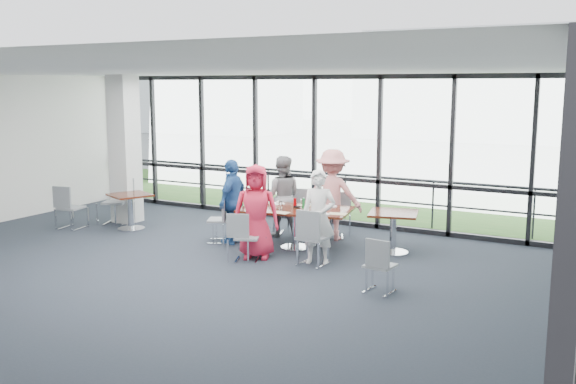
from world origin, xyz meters
The scene contains 39 objects.
floor centered at (0.00, 0.00, -0.01)m, with size 12.00×10.00×0.02m, color #202832.
ceiling centered at (0.00, 0.00, 3.20)m, with size 12.00×10.00×0.04m, color silver.
curtain_wall_back centered at (0.00, 5.00, 1.60)m, with size 12.00×0.10×3.20m, color white.
structural_column centered at (-3.60, 3.00, 1.60)m, with size 0.50×0.50×3.20m, color silver.
apron centered at (0.00, 10.00, -0.02)m, with size 80.00×70.00×0.02m, color gray.
grass_strip centered at (0.00, 8.00, 0.01)m, with size 80.00×5.00×0.01m, color #20571B.
hangar_aux centered at (-18.00, 28.00, 2.00)m, with size 10.00×6.00×4.00m, color white.
guard_rail centered at (0.00, 5.60, 0.50)m, with size 0.06×0.06×12.00m, color #2D2D33.
main_table centered at (0.77, 2.71, 0.63)m, with size 2.17×1.45×0.75m.
side_table_left centered at (-2.99, 2.44, 0.61)m, with size 1.00×1.00×0.75m.
side_table_right centered at (2.46, 3.25, 0.63)m, with size 1.02×1.02×0.75m.
diner_near_left centered at (0.47, 1.81, 0.82)m, with size 0.80×0.52×1.64m, color red.
diner_near_right centered at (1.58, 2.00, 0.80)m, with size 0.58×0.43×1.60m, color white.
diner_far_left centered at (0.06, 3.45, 0.81)m, with size 0.78×0.48×1.61m, color gray.
diner_far_right centered at (1.07, 3.66, 0.88)m, with size 1.14×0.59×1.77m, color #DE8381.
diner_end centered at (-0.46, 2.49, 0.81)m, with size 0.94×0.52×1.61m, color #245192.
chair_main_nl centered at (0.44, 1.55, 0.41)m, with size 0.40×0.40×0.82m, color gray, non-canonical shape.
chair_main_nr centered at (1.55, 1.87, 0.47)m, with size 0.46×0.46×0.94m, color gray, non-canonical shape.
chair_main_fl centered at (0.13, 3.68, 0.44)m, with size 0.43×0.43×0.89m, color gray, non-canonical shape.
chair_main_fr centered at (1.02, 3.81, 0.44)m, with size 0.43×0.43×0.87m, color gray, non-canonical shape.
chair_main_end centered at (-0.72, 2.41, 0.44)m, with size 0.43×0.43×0.87m, color gray, non-canonical shape.
chair_spare_la centered at (-4.10, 1.87, 0.45)m, with size 0.44×0.44×0.90m, color gray, non-canonical shape.
chair_spare_lb centered at (-3.63, 2.67, 0.48)m, with size 0.47×0.47×0.96m, color gray, non-canonical shape.
chair_spare_r centered at (3.04, 1.04, 0.40)m, with size 0.39×0.39×0.81m, color gray, non-canonical shape.
plate_nl centered at (0.30, 2.23, 0.76)m, with size 0.24×0.24×0.01m, color white.
plate_nr centered at (1.45, 2.45, 0.76)m, with size 0.24×0.24×0.01m, color white.
plate_fl centered at (0.26, 2.93, 0.76)m, with size 0.27×0.27×0.01m, color white.
plate_fr centered at (1.24, 3.17, 0.76)m, with size 0.28×0.28×0.01m, color white.
plate_end centered at (-0.06, 2.52, 0.76)m, with size 0.28×0.28×0.01m, color white.
tumbler_a centered at (0.58, 2.48, 0.82)m, with size 0.07×0.07×0.15m, color white.
tumbler_b centered at (1.16, 2.55, 0.82)m, with size 0.07×0.07×0.15m, color white.
tumbler_c centered at (0.77, 2.95, 0.82)m, with size 0.07×0.07×0.14m, color white.
tumbler_d centered at (0.07, 2.49, 0.82)m, with size 0.07×0.07×0.14m, color white.
menu_a centered at (0.70, 2.24, 0.75)m, with size 0.32×0.23×0.00m, color silver.
menu_b centered at (1.65, 2.62, 0.75)m, with size 0.31×0.22×0.00m, color silver.
menu_c centered at (0.83, 3.10, 0.75)m, with size 0.29×0.20×0.00m, color silver.
condiment_caddy centered at (0.76, 2.76, 0.77)m, with size 0.10×0.07×0.04m, color black.
ketchup_bottle centered at (0.72, 2.77, 0.84)m, with size 0.06×0.06×0.18m, color #950005.
green_bottle centered at (0.91, 2.75, 0.85)m, with size 0.05×0.05×0.20m, color #13652A.
Camera 1 is at (6.19, -7.46, 2.99)m, focal length 40.00 mm.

